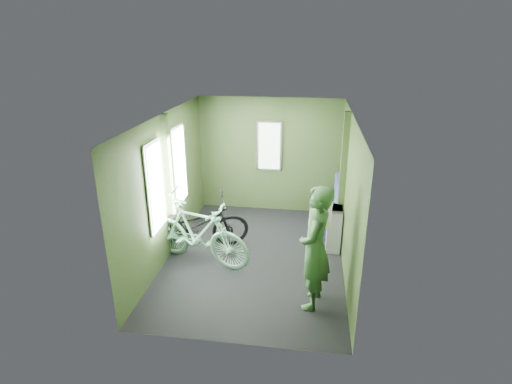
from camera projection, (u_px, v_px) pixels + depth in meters
The scene contains 6 objects.
room at pixel (253, 173), 6.05m from camera, with size 4.00×4.02×2.31m.
bicycle_black at pixel (195, 250), 6.73m from camera, with size 0.64×1.84×0.97m, color black.
bicycle_mint at pixel (200, 263), 6.36m from camera, with size 0.50×1.77×1.07m, color #74B88E.
passenger at pixel (315, 248), 5.09m from camera, with size 0.50×0.72×1.69m.
waste_box at pixel (334, 229), 6.61m from camera, with size 0.23×0.32×0.78m, color gray.
bench_seat at pixel (325, 213), 7.49m from camera, with size 0.51×0.90×0.94m.
Camera 1 is at (0.82, -5.65, 3.35)m, focal length 28.00 mm.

